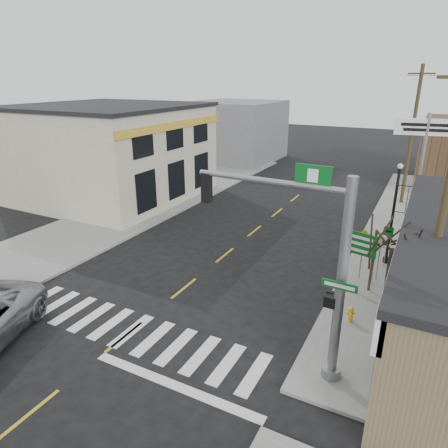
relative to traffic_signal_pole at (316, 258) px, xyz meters
The scene contains 17 objects.
ground 7.69m from the traffic_signal_pole, 168.73° to the right, with size 140.00×140.00×0.00m, color black.
sidewalk_right 12.64m from the traffic_signal_pole, 77.58° to the left, with size 6.00×38.00×0.13m, color slate.
sidewalk_left 19.77m from the traffic_signal_pole, 142.76° to the left, with size 6.00×38.00×0.13m, color slate.
center_line 10.13m from the traffic_signal_pole, 133.68° to the left, with size 0.12×56.00×0.01m, color gold.
crosswalk 7.63m from the traffic_signal_pole, behind, with size 11.00×2.20×0.01m, color silver.
left_building 23.22m from the traffic_signal_pole, 146.77° to the left, with size 12.00×12.00×6.80m, color beige.
bldg_distant_left 35.33m from the traffic_signal_pole, 119.55° to the left, with size 9.00×10.00×6.40m, color slate.
traffic_signal_pole is the anchor object (origin of this frame).
guide_sign 6.47m from the traffic_signal_pole, 86.91° to the left, with size 1.61×0.14×2.83m.
fire_hydrant 4.93m from the traffic_signal_pole, 77.50° to the left, with size 0.20×0.20×0.64m.
ped_crossing_sign 7.42m from the traffic_signal_pole, 86.64° to the left, with size 0.94×0.07×2.43m.
lamp_post 9.58m from the traffic_signal_pole, 81.74° to the left, with size 0.66×0.51×5.04m.
dance_center_sign 14.06m from the traffic_signal_pole, 81.35° to the left, with size 3.30×0.21×7.02m.
bare_tree 3.31m from the traffic_signal_pole, 55.48° to the left, with size 2.62×2.62×5.24m.
shrub_front 5.39m from the traffic_signal_pole, 32.68° to the left, with size 1.32×1.32×0.99m, color #163416.
utility_pole_near 4.34m from the traffic_signal_pole, 43.47° to the left, with size 1.63×0.25×9.40m.
utility_pole_far 20.97m from the traffic_signal_pole, 87.04° to the left, with size 1.67×0.25×9.63m.
Camera 1 is at (8.87, -9.19, 8.93)m, focal length 32.00 mm.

